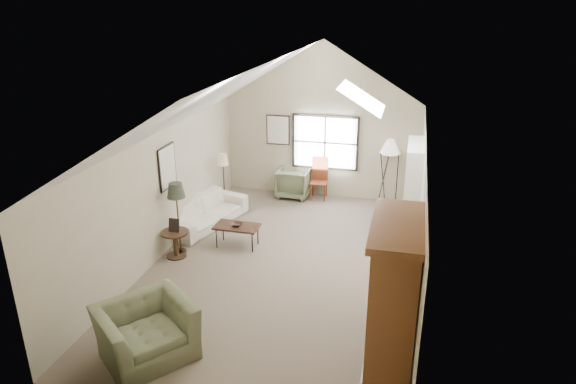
% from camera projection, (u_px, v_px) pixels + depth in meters
% --- Properties ---
extents(room_shell, '(5.01, 8.01, 4.00)m').
position_uv_depth(room_shell, '(282.00, 103.00, 8.93)').
color(room_shell, '#6F604F').
rests_on(room_shell, ground).
extents(window, '(1.72, 0.08, 1.42)m').
position_uv_depth(window, '(325.00, 142.00, 13.12)').
color(window, black).
rests_on(window, room_shell).
extents(skylight, '(0.80, 1.20, 0.52)m').
position_uv_depth(skylight, '(363.00, 96.00, 9.45)').
color(skylight, white).
rests_on(skylight, room_shell).
extents(wall_art, '(1.97, 3.71, 0.88)m').
position_uv_depth(wall_art, '(224.00, 148.00, 11.63)').
color(wall_art, black).
rests_on(wall_art, room_shell).
extents(armoire, '(0.60, 1.50, 2.20)m').
position_uv_depth(armoire, '(393.00, 297.00, 7.01)').
color(armoire, brown).
rests_on(armoire, ground).
extents(tv_alcove, '(0.32, 1.30, 2.10)m').
position_uv_depth(tv_alcove, '(412.00, 193.00, 10.59)').
color(tv_alcove, white).
rests_on(tv_alcove, ground).
extents(media_console, '(0.34, 1.18, 0.60)m').
position_uv_depth(media_console, '(407.00, 230.00, 10.89)').
color(media_console, '#382316').
rests_on(media_console, ground).
extents(tv_panel, '(0.05, 0.90, 0.55)m').
position_uv_depth(tv_panel, '(410.00, 203.00, 10.67)').
color(tv_panel, black).
rests_on(tv_panel, media_console).
extents(sofa, '(1.42, 2.36, 0.65)m').
position_uv_depth(sofa, '(206.00, 212.00, 11.77)').
color(sofa, silver).
rests_on(sofa, ground).
extents(armchair_near, '(1.67, 1.69, 0.83)m').
position_uv_depth(armchair_near, '(146.00, 331.00, 7.41)').
color(armchair_near, '#65704E').
rests_on(armchair_near, ground).
extents(armchair_far, '(0.85, 0.88, 0.77)m').
position_uv_depth(armchair_far, '(294.00, 182.00, 13.43)').
color(armchair_far, '#596244').
rests_on(armchair_far, ground).
extents(coffee_table, '(0.94, 0.53, 0.47)m').
position_uv_depth(coffee_table, '(237.00, 236.00, 10.78)').
color(coffee_table, '#372016').
rests_on(coffee_table, ground).
extents(bowl, '(0.23, 0.23, 0.05)m').
position_uv_depth(bowl, '(237.00, 224.00, 10.68)').
color(bowl, '#331E15').
rests_on(bowl, coffee_table).
extents(side_table, '(0.68, 0.68, 0.55)m').
position_uv_depth(side_table, '(176.00, 244.00, 10.33)').
color(side_table, '#3D2B19').
rests_on(side_table, ground).
extents(side_chair, '(0.44, 0.44, 1.08)m').
position_uv_depth(side_chair, '(319.00, 179.00, 13.23)').
color(side_chair, brown).
rests_on(side_chair, ground).
extents(tripod_lamp, '(0.63, 0.63, 1.73)m').
position_uv_depth(tripod_lamp, '(388.00, 172.00, 12.72)').
color(tripod_lamp, silver).
rests_on(tripod_lamp, ground).
extents(dark_lamp, '(0.45, 0.45, 1.54)m').
position_uv_depth(dark_lamp, '(178.00, 218.00, 10.34)').
color(dark_lamp, '#272C1F').
rests_on(dark_lamp, ground).
extents(tan_lamp, '(0.34, 0.34, 1.38)m').
position_uv_depth(tan_lamp, '(224.00, 180.00, 12.72)').
color(tan_lamp, tan).
rests_on(tan_lamp, ground).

